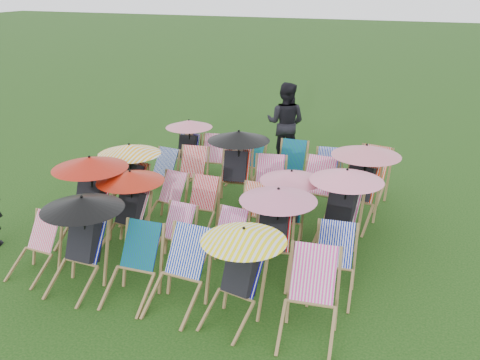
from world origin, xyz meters
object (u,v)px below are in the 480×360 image
at_px(deckchair_29, 368,177).
at_px(person_rear, 286,123).
at_px(deckchair_0, 34,248).
at_px(deckchair_5, 310,300).

distance_m(deckchair_29, person_rear, 2.80).
height_order(deckchair_0, deckchair_5, deckchair_5).
bearing_deg(deckchair_5, deckchair_0, 173.96).
bearing_deg(deckchair_5, person_rear, 103.11).
height_order(deckchair_5, deckchair_29, deckchair_5).
bearing_deg(deckchair_29, deckchair_0, -122.41).
bearing_deg(deckchair_0, deckchair_5, 4.21).
xyz_separation_m(deckchair_0, person_rear, (1.89, 6.21, 0.52)).
distance_m(deckchair_0, deckchair_29, 6.08).
xyz_separation_m(deckchair_0, deckchair_5, (4.09, 0.03, 0.09)).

